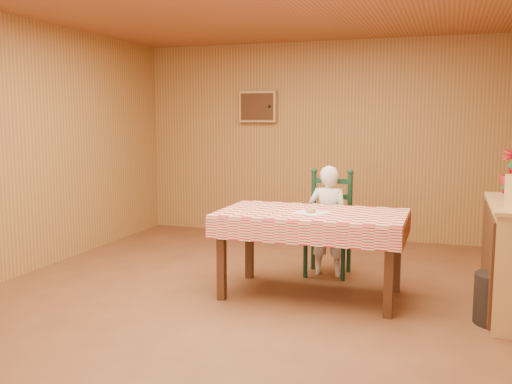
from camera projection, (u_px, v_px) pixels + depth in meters
ground at (249, 303)px, 4.96m from camera, size 6.00×6.00×0.00m
cabin_walls at (267, 93)px, 5.22m from camera, size 5.10×6.05×2.65m
dining_table at (312, 221)px, 5.08m from camera, size 1.66×0.96×0.77m
ladder_chair at (329, 225)px, 5.84m from camera, size 0.44×0.40×1.08m
seated_child at (328, 221)px, 5.78m from camera, size 0.41×0.27×1.12m
napkin at (311, 212)px, 5.02m from camera, size 0.32×0.32×0.00m
donut at (311, 210)px, 5.02m from camera, size 0.12×0.12×0.03m
storage_bin at (500, 299)px, 4.43m from camera, size 0.44×0.44×0.39m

